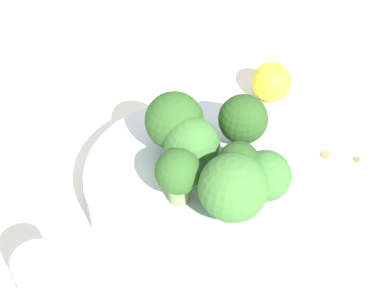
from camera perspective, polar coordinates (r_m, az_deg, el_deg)
ground_plane at (r=0.61m, az=0.00°, el=-4.43°), size 3.00×3.00×0.00m
bowl at (r=0.59m, az=0.00°, el=-3.40°), size 0.20×0.20×0.03m
broccoli_floret_0 at (r=0.54m, az=4.16°, el=-1.92°), size 0.04×0.04×0.05m
broccoli_floret_1 at (r=0.52m, az=3.67°, el=-3.96°), size 0.06×0.06×0.07m
broccoli_floret_2 at (r=0.58m, az=4.56°, el=2.08°), size 0.05×0.05×0.06m
broccoli_floret_3 at (r=0.54m, az=-1.24°, el=-2.65°), size 0.04×0.04×0.05m
broccoli_floret_4 at (r=0.56m, az=0.36°, el=-0.23°), size 0.05×0.05×0.06m
broccoli_floret_5 at (r=0.57m, az=-1.57°, el=2.00°), size 0.05×0.05×0.07m
broccoli_floret_6 at (r=0.55m, az=6.58°, el=-2.88°), size 0.04×0.04×0.05m
pepper_shaker at (r=0.52m, az=-13.12°, el=-12.05°), size 0.04×0.04×0.07m
lemon_wedge at (r=0.70m, az=7.11°, el=5.49°), size 0.04×0.04×0.04m
almond_crumb_0 at (r=0.65m, az=11.87°, el=-0.83°), size 0.01×0.01×0.01m
almond_crumb_1 at (r=0.65m, az=14.52°, el=-1.28°), size 0.01×0.01×0.01m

